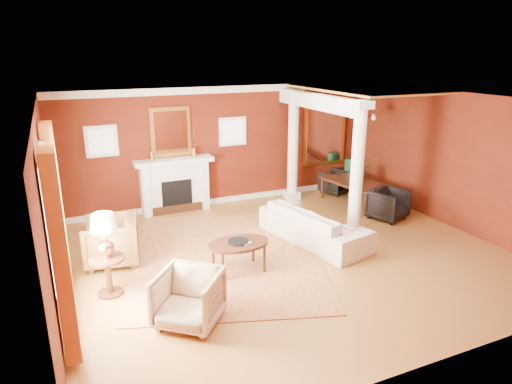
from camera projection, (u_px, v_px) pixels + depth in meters
name	position (u px, v px, depth m)	size (l,w,h in m)	color
ground	(288.00, 255.00, 8.66)	(8.00, 8.00, 0.00)	brown
room_shell	(290.00, 151.00, 8.05)	(8.04, 7.04, 2.92)	#5A190C
fireplace	(175.00, 185.00, 10.85)	(1.85, 0.42, 1.29)	white
overmantel_mirror	(171.00, 132.00, 10.60)	(0.95, 0.07, 1.15)	gold
flank_window_left	(101.00, 141.00, 10.04)	(0.70, 0.07, 0.70)	white
flank_window_right	(233.00, 131.00, 11.24)	(0.70, 0.07, 0.70)	white
left_window	(57.00, 227.00, 6.20)	(0.21, 2.55, 2.60)	white
column_front	(357.00, 170.00, 9.15)	(0.36, 0.36, 2.80)	white
column_back	(293.00, 145.00, 11.51)	(0.36, 0.36, 2.80)	white
header_beam	(318.00, 101.00, 10.19)	(0.30, 3.20, 0.32)	white
amber_ceiling	(365.00, 89.00, 10.43)	(2.30, 3.40, 0.04)	gold
dining_mirror	(324.00, 134.00, 12.33)	(1.30, 0.07, 1.70)	gold
chandelier	(363.00, 116.00, 10.68)	(0.60, 0.62, 0.75)	#BB793A
crown_trim	(222.00, 90.00, 10.83)	(8.00, 0.08, 0.16)	white
base_trim	(225.00, 200.00, 11.66)	(8.00, 0.08, 0.12)	white
rug	(227.00, 256.00, 8.61)	(3.32, 4.42, 0.02)	maroon
sofa	(314.00, 219.00, 9.15)	(2.43, 0.71, 0.95)	beige
armchair_leopard	(111.00, 239.00, 8.20)	(0.92, 0.86, 0.94)	black
armchair_stripe	(189.00, 296.00, 6.39)	(0.84, 0.79, 0.86)	#CCAA88
coffee_table	(238.00, 245.00, 7.88)	(1.10, 1.10, 0.55)	black
coffee_book	(240.00, 237.00, 7.76)	(0.18, 0.02, 0.25)	black
side_table	(105.00, 242.00, 7.01)	(0.54, 0.54, 1.36)	black
dining_table	(356.00, 186.00, 11.40)	(1.69, 0.59, 0.94)	black
dining_chair_near	(388.00, 203.00, 10.40)	(0.75, 0.70, 0.77)	black
dining_chair_far	(334.00, 181.00, 12.33)	(0.65, 0.61, 0.67)	black
green_urn	(350.00, 178.00, 12.52)	(0.38, 0.38, 0.91)	#133D21
potted_plant	(360.00, 160.00, 11.16)	(0.48, 0.54, 0.42)	#26591E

